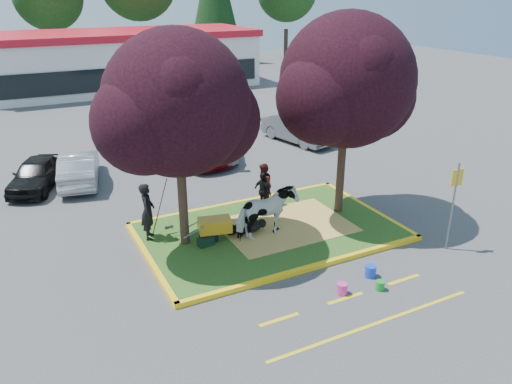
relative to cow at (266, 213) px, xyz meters
name	(u,v)px	position (x,y,z in m)	size (l,w,h in m)	color
ground	(270,233)	(0.36, 0.43, -0.98)	(90.00, 90.00, 0.00)	#424244
median_island	(270,231)	(0.36, 0.43, -0.91)	(8.00, 5.00, 0.15)	#244B17
curb_near	(312,267)	(0.36, -2.15, -0.91)	(8.30, 0.16, 0.15)	yellow
curb_far	(237,203)	(0.36, 3.01, -0.91)	(8.30, 0.16, 0.15)	yellow
curb_left	(149,259)	(-3.72, 0.43, -0.91)	(0.16, 5.30, 0.15)	yellow
curb_right	(368,208)	(4.44, 0.43, -0.91)	(0.16, 5.30, 0.15)	yellow
straw_bedding	(285,225)	(0.96, 0.43, -0.83)	(4.20, 3.00, 0.01)	#D6B058
tree_purple_left	(178,110)	(-2.42, 0.81, 3.38)	(5.06, 4.20, 6.51)	black
tree_purple_right	(347,87)	(3.28, 0.61, 3.58)	(5.30, 4.40, 6.82)	black
fire_lane_stripe_a	(279,320)	(-1.64, -3.77, -0.98)	(1.10, 0.12, 0.01)	yellow
fire_lane_stripe_b	(345,298)	(0.36, -3.77, -0.98)	(1.10, 0.12, 0.01)	yellow
fire_lane_stripe_c	(404,280)	(2.36, -3.77, -0.98)	(1.10, 0.12, 0.01)	yellow
fire_lane_long	(375,324)	(0.36, -4.97, -0.98)	(6.00, 0.10, 0.01)	yellow
retail_building	(125,59)	(2.36, 28.41, 1.27)	(20.40, 8.40, 4.40)	silver
cow	(266,213)	(0.00, 0.00, 0.00)	(0.90, 1.98, 1.67)	white
calf	(248,226)	(-0.38, 0.55, -0.62)	(0.99, 0.56, 0.43)	black
handler	(148,211)	(-3.34, 1.65, 0.09)	(0.67, 0.44, 1.85)	black
visitor_a	(263,185)	(1.11, 2.32, -0.05)	(0.76, 0.59, 1.57)	#411612
visitor_b	(263,191)	(0.89, 1.94, -0.13)	(0.83, 0.34, 1.41)	black
wheelbarrow	(215,225)	(-1.50, 0.61, -0.35)	(1.85, 0.82, 0.70)	black
gear_bag_dark	(209,238)	(-1.77, 0.51, -0.70)	(0.55, 0.30, 0.28)	black
gear_bag_green	(206,241)	(-1.94, 0.35, -0.71)	(0.48, 0.30, 0.26)	black
sign_post	(454,197)	(4.77, -2.99, 0.79)	(0.40, 0.08, 2.83)	slate
bucket_green	(380,285)	(1.43, -3.86, -0.85)	(0.24, 0.24, 0.26)	#179627
bucket_pink	(342,289)	(0.40, -3.55, -0.83)	(0.29, 0.29, 0.31)	#E5339C
bucket_blue	(370,271)	(1.62, -3.21, -0.81)	(0.32, 0.32, 0.34)	blue
car_black	(36,174)	(-6.11, 8.18, -0.36)	(1.48, 3.68, 1.25)	black
car_silver	(79,167)	(-4.48, 8.06, -0.31)	(1.42, 4.07, 1.34)	#94979B
car_red	(193,143)	(0.82, 8.93, -0.22)	(2.52, 5.47, 1.52)	maroon
car_white	(219,143)	(2.07, 8.68, -0.34)	(1.81, 4.46, 1.30)	silver
car_grey	(298,129)	(6.65, 9.02, -0.28)	(1.50, 4.30, 1.42)	#54575B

